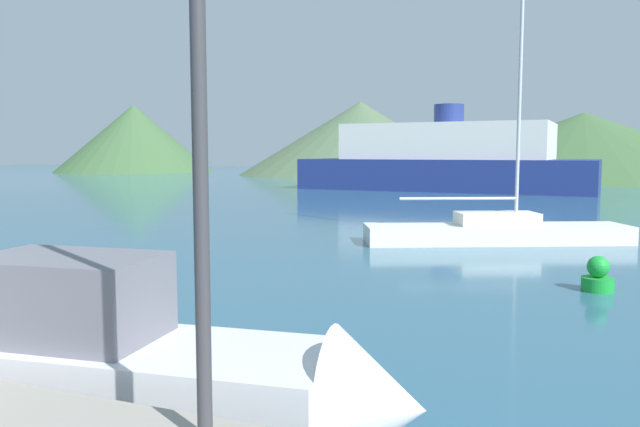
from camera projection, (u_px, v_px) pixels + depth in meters
name	position (u px, v px, depth m)	size (l,w,h in m)	color
motorboat_near	(137.00, 370.00, 7.15)	(6.69, 2.29, 2.21)	silver
sailboat_inner	(496.00, 230.00, 21.04)	(8.84, 5.22, 11.49)	white
ferry_distant	(448.00, 161.00, 51.57)	(23.83, 11.55, 6.97)	navy
buoy_marker	(598.00, 277.00, 13.70)	(0.68, 0.68, 0.78)	green
hill_west	(134.00, 138.00, 98.34)	(24.31, 24.31, 10.52)	#3D6038
hill_central	(360.00, 138.00, 85.26)	(33.12, 33.12, 9.95)	#4C6647
hill_east	(583.00, 145.00, 74.30)	(41.45, 41.45, 7.76)	#3D6038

